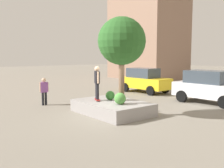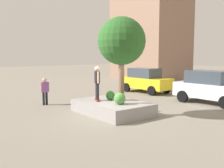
# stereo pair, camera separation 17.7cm
# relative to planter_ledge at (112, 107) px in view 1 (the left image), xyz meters

# --- Properties ---
(ground_plane) EXTENTS (120.00, 120.00, 0.00)m
(ground_plane) POSITION_rel_planter_ledge_xyz_m (0.55, -0.30, -0.31)
(ground_plane) COLOR gray
(planter_ledge) EXTENTS (3.91, 2.63, 0.63)m
(planter_ledge) POSITION_rel_planter_ledge_xyz_m (0.00, 0.00, 0.00)
(planter_ledge) COLOR gray
(planter_ledge) RESTS_ON ground
(plaza_tree) EXTENTS (2.31, 2.31, 4.19)m
(plaza_tree) POSITION_rel_planter_ledge_xyz_m (0.72, 0.02, 3.32)
(plaza_tree) COLOR brown
(plaza_tree) RESTS_ON planter_ledge
(boxwood_shrub) EXTENTS (0.49, 0.49, 0.49)m
(boxwood_shrub) POSITION_rel_planter_ledge_xyz_m (-0.39, 0.19, 0.56)
(boxwood_shrub) COLOR #2D6628
(boxwood_shrub) RESTS_ON planter_ledge
(hedge_clump) EXTENTS (0.56, 0.56, 0.56)m
(hedge_clump) POSITION_rel_planter_ledge_xyz_m (0.85, -0.19, 0.60)
(hedge_clump) COLOR #4C8C3D
(hedge_clump) RESTS_ON planter_ledge
(skateboard) EXTENTS (0.81, 0.55, 0.07)m
(skateboard) POSITION_rel_planter_ledge_xyz_m (-0.70, -0.43, 0.37)
(skateboard) COLOR #A51E1E
(skateboard) RESTS_ON planter_ledge
(skateboarder) EXTENTS (0.55, 0.36, 1.72)m
(skateboarder) POSITION_rel_planter_ledge_xyz_m (-0.70, -0.43, 1.38)
(skateboarder) COLOR black
(skateboarder) RESTS_ON skateboard
(taxi_cab) EXTENTS (4.28, 2.14, 1.95)m
(taxi_cab) POSITION_rel_planter_ledge_xyz_m (-4.40, 6.82, 0.68)
(taxi_cab) COLOR gold
(taxi_cab) RESTS_ON ground
(police_car) EXTENTS (4.46, 2.22, 2.03)m
(police_car) POSITION_rel_planter_ledge_xyz_m (1.47, 6.53, 0.72)
(police_car) COLOR white
(police_car) RESTS_ON ground
(passerby_with_bag) EXTENTS (0.25, 0.56, 1.64)m
(passerby_with_bag) POSITION_rel_planter_ledge_xyz_m (-4.32, -1.76, 0.63)
(passerby_with_bag) COLOR black
(passerby_with_bag) RESTS_ON ground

